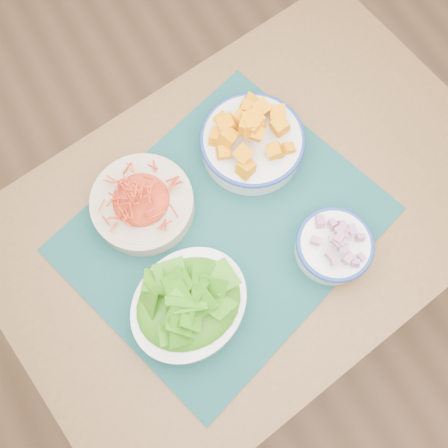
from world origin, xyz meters
name	(u,v)px	position (x,y,z in m)	size (l,w,h in m)	color
ground	(250,313)	(0.00, 0.00, 0.00)	(4.00, 4.00, 0.00)	#A3744F
table	(250,228)	(0.03, 0.11, 0.64)	(1.15, 0.85, 0.75)	brown
placemat	(224,229)	(-0.04, 0.10, 0.75)	(0.58, 0.48, 0.00)	#0C2F2F
carrot_bowl	(142,202)	(-0.16, 0.22, 0.79)	(0.27, 0.27, 0.08)	#C6B193
squash_bowl	(253,138)	(0.09, 0.23, 0.81)	(0.22, 0.22, 0.11)	silver
lettuce_bowl	(189,304)	(-0.18, -0.01, 0.80)	(0.28, 0.26, 0.10)	white
onion_bowl	(334,245)	(0.12, -0.04, 0.79)	(0.15, 0.15, 0.08)	white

